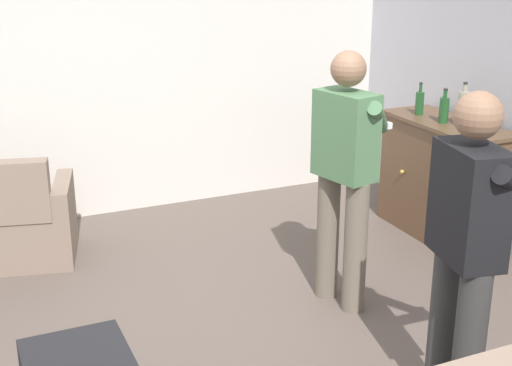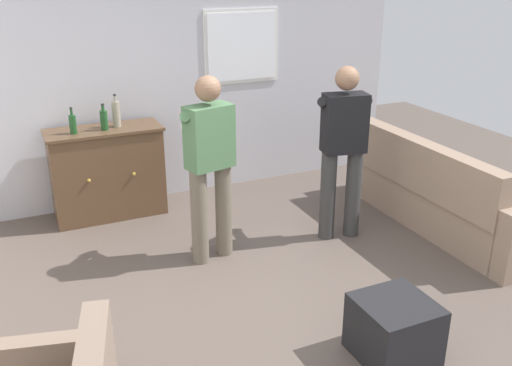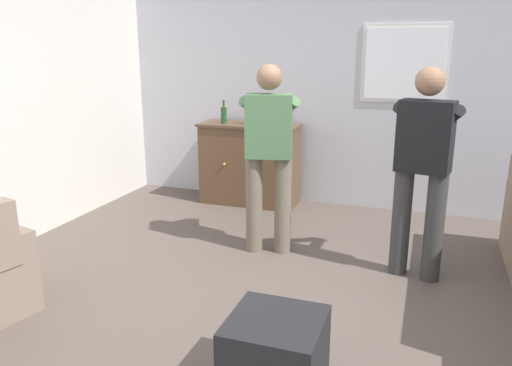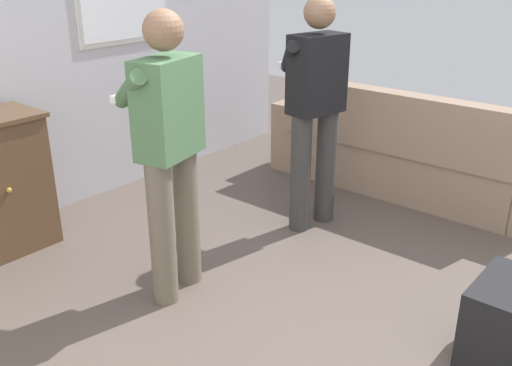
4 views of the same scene
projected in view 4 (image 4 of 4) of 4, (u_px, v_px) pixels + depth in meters
ground at (339, 325)px, 3.21m from camera, size 10.40×10.40×0.00m
wall_back_with_window at (48, 29)px, 4.26m from camera, size 5.20×0.15×2.80m
couch at (397, 154)px, 4.84m from camera, size 0.57×2.39×0.92m
person_standing_left at (169, 145)px, 3.20m from camera, size 0.54×0.51×1.68m
person_standing_right at (315, 104)px, 4.06m from camera, size 0.55×0.51×1.68m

